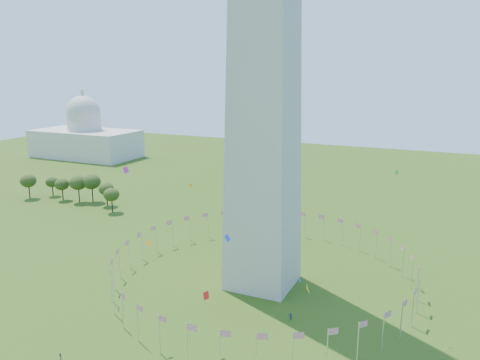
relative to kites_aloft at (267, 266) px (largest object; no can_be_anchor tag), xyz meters
name	(u,v)px	position (x,y,z in m)	size (l,w,h in m)	color
flag_ring	(262,268)	(-12.46, 28.90, -14.37)	(80.24, 80.24, 9.00)	silver
capitol_building	(84,123)	(-192.46, 158.90, 4.13)	(70.00, 35.00, 46.00)	beige
kites_aloft	(267,266)	(0.00, 0.00, 0.00)	(90.14, 71.19, 35.59)	yellow
tree_line_west	(76,190)	(-117.31, 69.99, -13.38)	(55.16, 15.99, 12.43)	#3A531B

